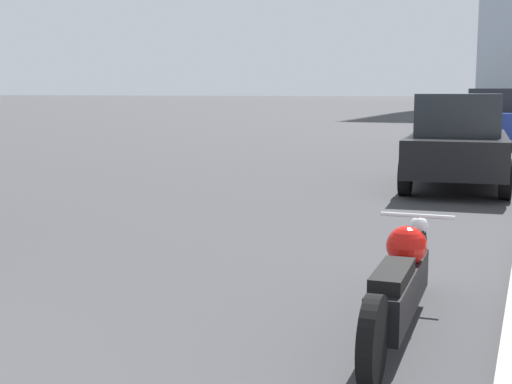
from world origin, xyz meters
TOP-DOWN VIEW (x-y plane):
  - motorcycle at (3.40, 3.67)m, footprint 0.62×2.67m
  - parked_car_black at (2.96, 11.84)m, footprint 2.02×4.01m
  - parked_car_blue at (2.91, 22.72)m, footprint 2.22×4.29m
  - parked_car_red at (3.06, 35.15)m, footprint 2.13×3.95m

SIDE VIEW (x-z plane):
  - motorcycle at x=3.40m, z-range -0.01..0.73m
  - parked_car_red at x=3.06m, z-range 0.01..1.65m
  - parked_car_black at x=2.96m, z-range -0.01..1.70m
  - parked_car_blue at x=2.91m, z-range -0.02..1.79m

